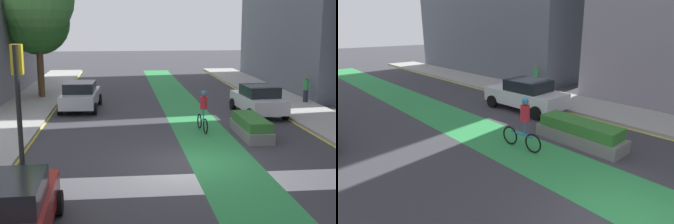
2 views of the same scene
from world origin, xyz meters
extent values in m
cube|color=#2D8C47|center=(1.19, 0.00, 0.00)|extent=(2.40, 60.00, 0.01)
cube|color=silver|center=(4.82, 7.89, 0.67)|extent=(2.00, 4.28, 0.70)
cube|color=black|center=(4.83, 7.69, 1.29)|extent=(1.70, 2.08, 0.55)
cylinder|color=black|center=(3.85, 9.32, 0.32)|extent=(0.25, 0.65, 0.64)
cylinder|color=black|center=(5.65, 9.41, 0.32)|extent=(0.25, 0.65, 0.64)
cylinder|color=black|center=(3.99, 6.38, 0.32)|extent=(0.25, 0.65, 0.64)
cylinder|color=black|center=(5.79, 6.47, 0.32)|extent=(0.25, 0.65, 0.64)
torus|color=black|center=(1.24, 5.14, 0.34)|extent=(0.11, 0.68, 0.68)
torus|color=black|center=(1.32, 4.10, 0.34)|extent=(0.11, 0.68, 0.68)
cylinder|color=#2672BF|center=(1.28, 4.62, 0.52)|extent=(0.13, 0.95, 0.06)
cylinder|color=#2672BF|center=(1.29, 4.47, 0.79)|extent=(0.05, 0.05, 0.50)
cylinder|color=red|center=(1.29, 4.47, 1.31)|extent=(0.32, 0.32, 0.55)
sphere|color=#8C6647|center=(1.29, 4.47, 1.70)|extent=(0.22, 0.22, 0.22)
sphere|color=#268CCC|center=(1.29, 4.47, 1.74)|extent=(0.23, 0.23, 0.23)
cylinder|color=#262638|center=(8.52, 10.52, 0.51)|extent=(0.28, 0.28, 0.71)
cylinder|color=#338C4C|center=(8.52, 10.52, 1.18)|extent=(0.34, 0.34, 0.63)
sphere|color=#8C6647|center=(8.52, 10.52, 1.59)|extent=(0.21, 0.21, 0.21)
cube|color=slate|center=(3.19, 3.52, 0.23)|extent=(1.06, 3.31, 0.45)
cube|color=#33722D|center=(3.19, 3.52, 0.65)|extent=(0.95, 2.97, 0.40)
camera|label=1|loc=(-2.35, -14.93, 4.85)|focal=48.68mm
camera|label=2|loc=(-5.20, -1.78, 4.11)|focal=30.15mm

